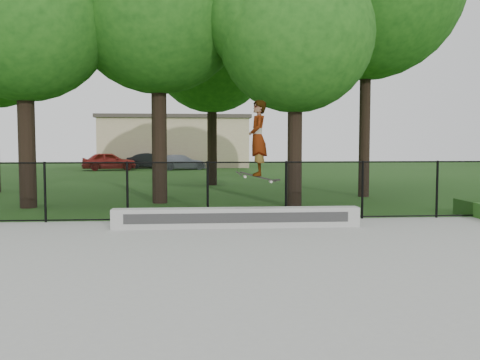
{
  "coord_description": "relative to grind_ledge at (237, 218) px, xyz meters",
  "views": [
    {
      "loc": [
        -0.31,
        -7.54,
        2.02
      ],
      "look_at": [
        0.68,
        4.2,
        1.2
      ],
      "focal_mm": 40.0,
      "sensor_mm": 36.0,
      "label": 1
    }
  ],
  "objects": [
    {
      "name": "tree_row",
      "position": [
        -0.73,
        7.77,
        6.4
      ],
      "size": [
        20.89,
        14.26,
        11.49
      ],
      "color": "black",
      "rests_on": "ground"
    },
    {
      "name": "concrete_slab",
      "position": [
        -0.65,
        -4.7,
        -0.26
      ],
      "size": [
        14.0,
        12.0,
        0.06
      ],
      "primitive_type": "cube",
      "color": "#969691",
      "rests_on": "ground"
    },
    {
      "name": "skater_airborne",
      "position": [
        0.48,
        -0.03,
        1.81
      ],
      "size": [
        0.82,
        0.65,
        1.92
      ],
      "color": "black",
      "rests_on": "ground"
    },
    {
      "name": "car_c",
      "position": [
        -2.04,
        28.0,
        0.28
      ],
      "size": [
        3.92,
        2.82,
        1.13
      ],
      "primitive_type": "imported",
      "rotation": [
        0.0,
        0.0,
        1.96
      ],
      "color": "#9196A5",
      "rests_on": "ground"
    },
    {
      "name": "grind_ledge",
      "position": [
        0.0,
        0.0,
        0.0
      ],
      "size": [
        5.72,
        0.4,
        0.46
      ],
      "primitive_type": "cube",
      "color": "#B6B7B1",
      "rests_on": "concrete_slab"
    },
    {
      "name": "distant_building",
      "position": [
        -2.65,
        33.3,
        1.88
      ],
      "size": [
        12.4,
        6.4,
        4.3
      ],
      "color": "#CCB98F",
      "rests_on": "ground"
    },
    {
      "name": "ground",
      "position": [
        -0.65,
        -4.7,
        -0.29
      ],
      "size": [
        100.0,
        100.0,
        0.0
      ],
      "primitive_type": "plane",
      "color": "#235217",
      "rests_on": "ground"
    },
    {
      "name": "chainlink_fence",
      "position": [
        -0.65,
        1.2,
        0.52
      ],
      "size": [
        16.06,
        0.06,
        1.5
      ],
      "color": "black",
      "rests_on": "concrete_slab"
    },
    {
      "name": "car_a",
      "position": [
        -7.25,
        27.58,
        0.38
      ],
      "size": [
        4.15,
        2.46,
        1.33
      ],
      "primitive_type": "imported",
      "rotation": [
        0.0,
        0.0,
        1.81
      ],
      "color": "maroon",
      "rests_on": "ground"
    },
    {
      "name": "car_b",
      "position": [
        -4.46,
        30.33,
        0.31
      ],
      "size": [
        3.31,
        1.29,
        1.2
      ],
      "primitive_type": "imported",
      "rotation": [
        0.0,
        0.0,
        1.58
      ],
      "color": "black",
      "rests_on": "ground"
    }
  ]
}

